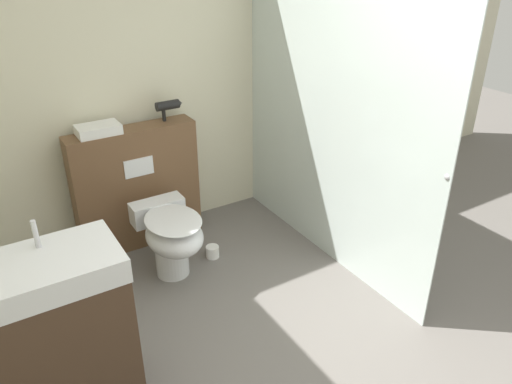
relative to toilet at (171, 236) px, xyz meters
The scene contains 8 objects.
wall_back 1.24m from the toilet, 65.64° to the left, with size 8.00×0.06×2.50m.
partition_panel 0.58m from the toilet, 93.21° to the left, with size 0.96×0.21×0.96m.
shower_glass 1.39m from the toilet, 15.05° to the right, with size 0.04×2.07×2.17m.
toilet is the anchor object (origin of this frame).
sink_vanity 1.21m from the toilet, 138.31° to the right, with size 0.65×0.41×1.08m.
hair_drier 0.99m from the toilet, 63.68° to the left, with size 0.21×0.07×0.15m.
folded_towel 0.91m from the toilet, 114.44° to the left, with size 0.30×0.19×0.07m.
spare_toilet_roll 0.45m from the toilet, ahead, with size 0.10×0.10×0.09m.
Camera 1 is at (-1.40, -1.18, 2.21)m, focal length 35.00 mm.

